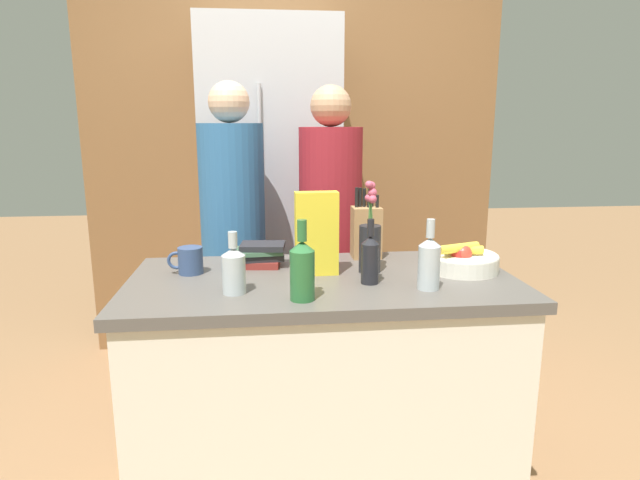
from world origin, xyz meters
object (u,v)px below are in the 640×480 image
at_px(cereal_box, 317,234).
at_px(person_in_blue, 330,236).
at_px(bottle_water, 234,269).
at_px(bottle_oil, 370,258).
at_px(bottle_wine, 429,262).
at_px(coffee_mug, 190,260).
at_px(flower_vase, 370,242).
at_px(person_at_sink, 233,233).
at_px(bottle_vinegar, 302,269).
at_px(knife_block, 366,231).
at_px(refrigerator, 271,203).
at_px(book_stack, 261,255).
at_px(fruit_bowl, 462,260).

distance_m(cereal_box, person_in_blue, 0.62).
bearing_deg(person_in_blue, bottle_water, -98.23).
bearing_deg(bottle_oil, bottle_wine, -24.93).
height_order(coffee_mug, bottle_oil, bottle_oil).
bearing_deg(flower_vase, person_at_sink, 129.22).
relative_size(bottle_oil, bottle_vinegar, 0.89).
bearing_deg(knife_block, person_in_blue, 106.28).
xyz_separation_m(coffee_mug, bottle_vinegar, (0.40, -0.35, 0.05)).
height_order(coffee_mug, bottle_wine, bottle_wine).
distance_m(refrigerator, coffee_mug, 1.20).
bearing_deg(knife_block, person_at_sink, 142.56).
height_order(knife_block, person_in_blue, person_in_blue).
bearing_deg(flower_vase, book_stack, 161.64).
bearing_deg(bottle_wine, person_at_sink, 128.04).
bearing_deg(fruit_bowl, bottle_vinegar, -156.42).
bearing_deg(refrigerator, cereal_box, -83.23).
bearing_deg(person_in_blue, flower_vase, -62.85).
bearing_deg(bottle_vinegar, bottle_oil, 31.66).
bearing_deg(bottle_oil, person_at_sink, 122.48).
xyz_separation_m(refrigerator, cereal_box, (0.14, -1.21, 0.06)).
relative_size(book_stack, person_in_blue, 0.12).
bearing_deg(coffee_mug, person_at_sink, 77.90).
distance_m(bottle_wine, bottle_water, 0.65).
relative_size(refrigerator, cereal_box, 6.50).
bearing_deg(refrigerator, bottle_water, -96.13).
relative_size(flower_vase, coffee_mug, 2.64).
xyz_separation_m(fruit_bowl, bottle_vinegar, (-0.63, -0.28, 0.06)).
height_order(refrigerator, fruit_bowl, refrigerator).
bearing_deg(bottle_oil, refrigerator, 103.28).
relative_size(refrigerator, knife_block, 6.82).
bearing_deg(person_at_sink, knife_block, -11.52).
relative_size(bottle_vinegar, person_at_sink, 0.16).
relative_size(coffee_mug, bottle_water, 0.63).
bearing_deg(knife_block, cereal_box, -134.71).
height_order(fruit_bowl, bottle_water, bottle_water).
distance_m(fruit_bowl, knife_block, 0.41).
bearing_deg(cereal_box, book_stack, 145.33).
height_order(person_at_sink, person_in_blue, person_at_sink).
xyz_separation_m(fruit_bowl, knife_block, (-0.32, 0.25, 0.07)).
xyz_separation_m(flower_vase, bottle_vinegar, (-0.28, -0.30, -0.01)).
relative_size(cereal_box, bottle_vinegar, 1.19).
height_order(fruit_bowl, coffee_mug, fruit_bowl).
relative_size(bottle_vinegar, bottle_water, 1.25).
relative_size(refrigerator, bottle_wine, 8.32).
bearing_deg(person_in_blue, bottle_wine, -54.26).
xyz_separation_m(cereal_box, bottle_water, (-0.29, -0.20, -0.07)).
bearing_deg(cereal_box, knife_block, 45.29).
xyz_separation_m(coffee_mug, bottle_wine, (0.83, -0.28, 0.04)).
bearing_deg(flower_vase, fruit_bowl, -3.45).
distance_m(refrigerator, flower_vase, 1.25).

